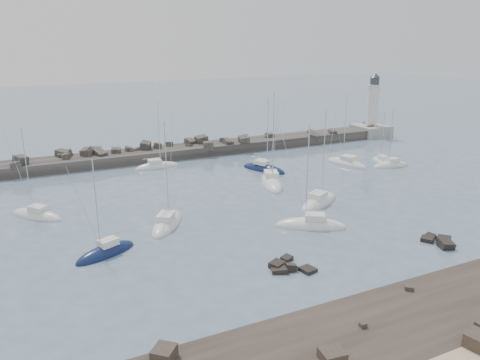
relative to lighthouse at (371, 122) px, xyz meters
name	(u,v)px	position (x,y,z in m)	size (l,w,h in m)	color
ground	(274,229)	(-47.00, -38.00, -3.09)	(400.00, 400.00, 0.00)	slate
rock_shelf	(423,331)	(-46.71, -60.00, -3.07)	(140.00, 12.40, 1.87)	#2C241E
rock_cluster_near	(286,269)	(-50.80, -47.04, -3.06)	(4.22, 4.29, 1.40)	black
rock_cluster_far	(440,243)	(-33.09, -49.27, -2.96)	(3.01, 4.18, 1.54)	black
breakwater	(130,160)	(-54.69, 0.01, -2.78)	(115.00, 7.04, 4.92)	#312E2B
lighthouse	(371,122)	(0.00, 0.00, 0.00)	(7.00, 7.00, 14.60)	gray
sailboat_1	(37,216)	(-71.34, -21.89, -2.96)	(6.69, 7.17, 11.89)	silver
sailboat_2	(106,253)	(-65.66, -36.35, -2.94)	(7.06, 4.67, 11.00)	#101C45
sailboat_3	(167,224)	(-57.72, -31.55, -2.96)	(6.83, 8.35, 13.19)	silver
sailboat_4	(157,167)	(-51.52, -6.00, -2.96)	(7.59, 2.37, 12.00)	silver
sailboat_5	(311,226)	(-42.79, -39.35, -2.95)	(8.31, 6.47, 13.05)	silver
sailboat_6	(271,183)	(-38.58, -22.60, -2.94)	(6.12, 9.95, 15.09)	silver
sailboat_7	(319,203)	(-37.29, -33.09, -2.95)	(8.71, 6.34, 13.48)	silver
sailboat_8	(264,169)	(-35.97, -15.36, -2.95)	(5.90, 8.51, 13.08)	#101C45
sailboat_9	(391,166)	(-15.14, -22.77, -2.96)	(6.89, 2.97, 10.68)	silver
sailboat_10	(346,164)	(-21.24, -18.29, -2.95)	(4.47, 8.59, 13.02)	silver
sailboat_12	(382,162)	(-14.93, -20.31, -2.95)	(3.37, 6.43, 9.96)	silver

